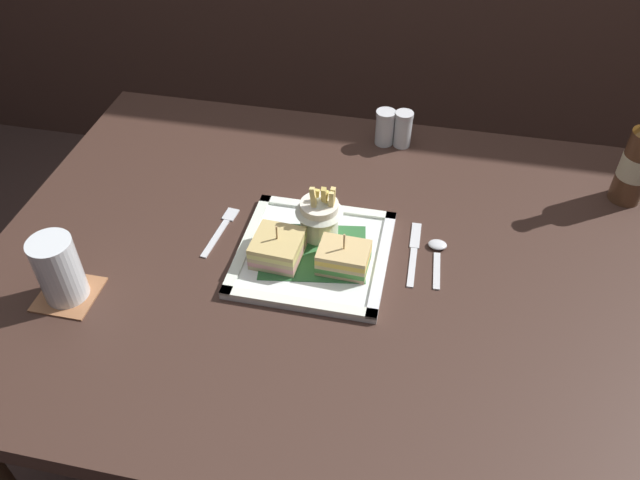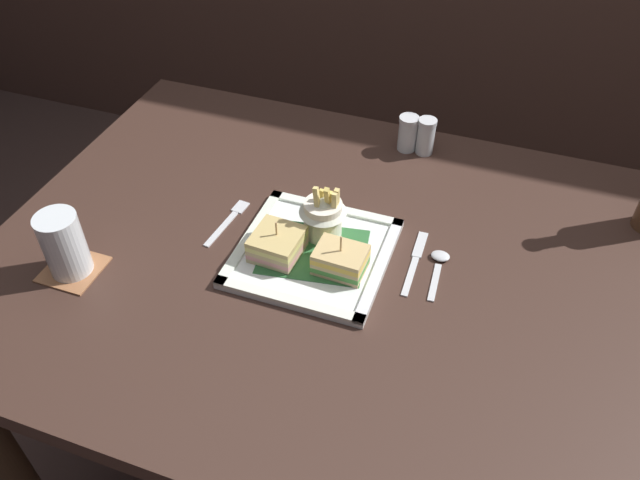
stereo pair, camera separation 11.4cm
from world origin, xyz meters
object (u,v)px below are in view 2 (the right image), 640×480
object	(u,v)px
water_glass	(65,247)
knife	(415,260)
sandwich_half_right	(340,260)
pepper_shaker	(426,138)
square_plate	(314,253)
fries_cup	(323,213)
salt_shaker	(408,135)
sandwich_half_left	(277,244)
spoon	(439,262)
dining_table	(326,293)
fork	(229,220)

from	to	relation	value
water_glass	knife	world-z (taller)	water_glass
sandwich_half_right	pepper_shaker	world-z (taller)	sandwich_half_right
square_plate	sandwich_half_right	distance (m)	0.07
sandwich_half_right	pepper_shaker	distance (m)	0.42
square_plate	pepper_shaker	distance (m)	0.41
fries_cup	water_glass	bearing A→B (deg)	-149.37
water_glass	salt_shaker	world-z (taller)	water_glass
square_plate	sandwich_half_left	distance (m)	0.07
spoon	salt_shaker	world-z (taller)	salt_shaker
square_plate	sandwich_half_left	world-z (taller)	sandwich_half_left
fries_cup	pepper_shaker	distance (m)	0.36
dining_table	fries_cup	xyz separation A→B (m)	(-0.02, 0.05, 0.16)
square_plate	water_glass	size ratio (longest dim) A/B	2.24
fork	sandwich_half_right	bearing A→B (deg)	-14.00
knife	sandwich_half_right	bearing A→B (deg)	-146.97
spoon	square_plate	bearing A→B (deg)	-165.86
dining_table	salt_shaker	xyz separation A→B (m)	(0.06, 0.39, 0.14)
salt_shaker	dining_table	bearing A→B (deg)	-98.11
sandwich_half_right	knife	size ratio (longest dim) A/B	0.54
dining_table	sandwich_half_right	world-z (taller)	sandwich_half_right
fork	sandwich_half_left	bearing A→B (deg)	-25.66
dining_table	square_plate	distance (m)	0.11
dining_table	spoon	size ratio (longest dim) A/B	10.10
dining_table	fork	distance (m)	0.24
sandwich_half_right	water_glass	distance (m)	0.48
salt_shaker	pepper_shaker	xyz separation A→B (m)	(0.04, -0.00, 0.00)
dining_table	pepper_shaker	size ratio (longest dim) A/B	14.96
sandwich_half_left	salt_shaker	xyz separation A→B (m)	(0.14, 0.42, 0.00)
sandwich_half_right	knife	world-z (taller)	sandwich_half_right
water_glass	fork	bearing A→B (deg)	46.74
pepper_shaker	salt_shaker	bearing A→B (deg)	180.00
sandwich_half_left	spoon	distance (m)	0.30
dining_table	fork	size ratio (longest dim) A/B	8.66
dining_table	knife	bearing A→B (deg)	15.82
square_plate	pepper_shaker	size ratio (longest dim) A/B	3.27
fries_cup	spoon	xyz separation A→B (m)	(0.22, 0.00, -0.06)
sandwich_half_right	water_glass	size ratio (longest dim) A/B	0.75
water_glass	fork	world-z (taller)	water_glass
water_glass	pepper_shaker	xyz separation A→B (m)	(0.52, 0.58, -0.02)
sandwich_half_left	water_glass	xyz separation A→B (m)	(-0.34, -0.16, 0.02)
dining_table	pepper_shaker	world-z (taller)	pepper_shaker
dining_table	spoon	distance (m)	0.23
fries_cup	fork	size ratio (longest dim) A/B	0.83
dining_table	sandwich_half_left	bearing A→B (deg)	-158.10
sandwich_half_left	square_plate	bearing A→B (deg)	23.18
sandwich_half_left	sandwich_half_right	size ratio (longest dim) A/B	1.01
sandwich_half_right	salt_shaker	world-z (taller)	sandwich_half_right
water_glass	spoon	distance (m)	0.67
dining_table	knife	distance (m)	0.19
pepper_shaker	fries_cup	bearing A→B (deg)	-109.12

